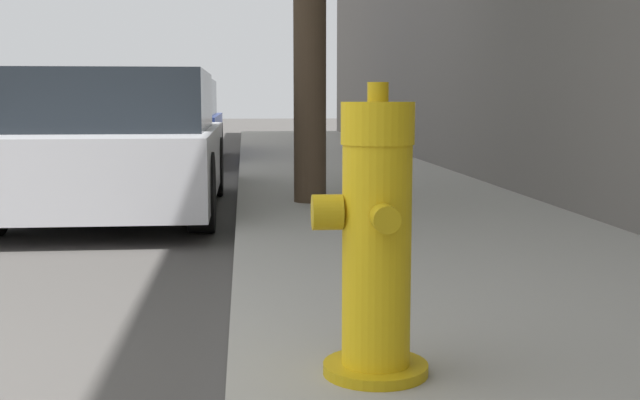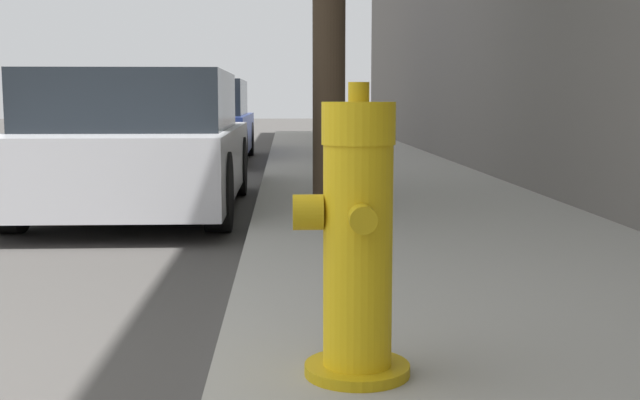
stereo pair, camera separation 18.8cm
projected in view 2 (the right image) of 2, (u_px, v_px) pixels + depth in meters
name	position (u px, v px, depth m)	size (l,w,h in m)	color
fire_hydrant	(357.00, 244.00, 2.55)	(0.38, 0.38, 0.94)	#C39C11
parked_car_near	(140.00, 144.00, 7.29)	(1.80, 3.84, 1.27)	#B7B7BC
parked_car_mid	(196.00, 123.00, 13.23)	(1.78, 4.06, 1.33)	navy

